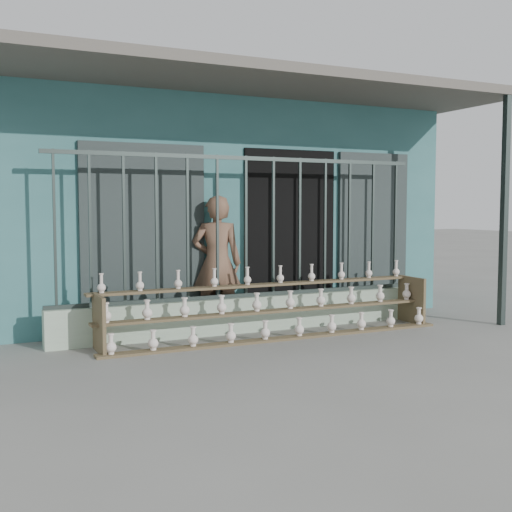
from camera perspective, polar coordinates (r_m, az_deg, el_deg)
name	(u,v)px	position (r m, az deg, el deg)	size (l,w,h in m)	color
ground	(295,352)	(7.19, 3.46, -8.53)	(60.00, 60.00, 0.00)	slate
workshop_building	(174,206)	(10.90, -7.30, 4.43)	(7.40, 6.60, 3.21)	#336B6D
parapet_wall	(246,314)	(8.28, -0.89, -5.21)	(5.00, 0.20, 0.45)	#A8C3A7
security_fence	(246,227)	(8.17, -0.90, 2.59)	(5.00, 0.04, 1.80)	#283330
shelf_rack	(274,308)	(7.98, 1.59, -4.62)	(4.50, 0.68, 0.85)	brown
elderly_woman	(217,263)	(8.36, -3.49, -0.62)	(0.64, 0.42, 1.75)	brown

